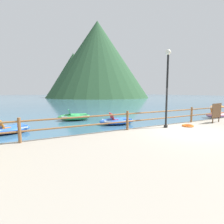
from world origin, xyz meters
TOP-DOWN VIEW (x-y plane):
  - ground_plane at (0.00, 40.00)m, footprint 200.00×200.00m
  - dock_railing at (-0.00, 1.55)m, footprint 23.92×0.12m
  - lamp_post at (-0.25, 1.08)m, footprint 0.28×0.28m
  - sign_board at (3.57, 0.71)m, footprint 1.17×0.22m
  - life_ring at (1.03, 0.72)m, footprint 0.61×0.61m
  - pedal_boat_0 at (-7.64, 5.49)m, footprint 2.48×1.81m
  - pedal_boat_1 at (-3.12, 8.14)m, footprint 2.76×1.62m
  - pedal_boat_2 at (8.38, 3.47)m, footprint 2.47×1.73m
  - pedal_boat_3 at (-1.01, 4.98)m, footprint 2.70×1.78m
  - cliff_headland at (20.78, 61.45)m, footprint 40.29×40.29m

SIDE VIEW (x-z plane):
  - ground_plane at x=0.00m, z-range 0.00..0.00m
  - pedal_boat_0 at x=-7.64m, z-range -0.16..0.64m
  - pedal_boat_3 at x=-1.01m, z-range -0.16..0.66m
  - pedal_boat_1 at x=-3.12m, z-range -0.15..0.74m
  - pedal_boat_2 at x=8.38m, z-range -0.21..1.02m
  - life_ring at x=1.03m, z-range 0.40..0.49m
  - dock_railing at x=0.00m, z-range 0.51..1.46m
  - sign_board at x=3.57m, z-range 0.53..1.72m
  - lamp_post at x=-0.25m, z-range 0.82..4.84m
  - cliff_headland at x=20.78m, z-range -0.91..28.77m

